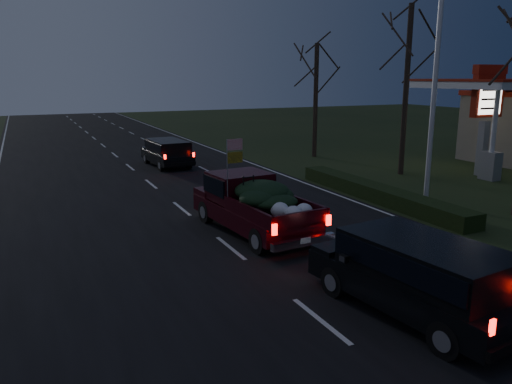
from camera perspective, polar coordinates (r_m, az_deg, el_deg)
name	(u,v)px	position (r m, az deg, el deg)	size (l,w,h in m)	color
ground	(231,249)	(14.98, -2.93, -6.47)	(120.00, 120.00, 0.00)	black
road_asphalt	(231,248)	(14.98, -2.93, -6.43)	(14.00, 120.00, 0.02)	black
hedge_row	(377,193)	(21.27, 13.70, -0.09)	(1.00, 10.00, 0.60)	black
light_pole	(436,64)	(21.13, 19.92, 13.60)	(0.50, 0.90, 9.16)	silver
gas_price_pylon	(487,102)	(27.96, 24.91, 9.34)	(2.00, 0.41, 5.57)	gray
gas_canopy	(499,89)	(30.12, 26.05, 10.53)	(7.10, 6.10, 4.88)	silver
bare_tree_mid	(409,49)	(26.87, 17.06, 15.39)	(3.60, 3.60, 8.50)	black
bare_tree_far	(316,73)	(31.87, 6.91, 13.38)	(3.60, 3.60, 7.00)	black
pickup_truck	(253,201)	(16.24, -0.32, -1.06)	(2.47, 5.46, 2.78)	#34070E
lead_suv	(167,150)	(28.76, -10.10, 4.72)	(2.03, 4.37, 1.23)	black
rear_suv	(421,270)	(11.15, 18.29, -8.47)	(2.59, 4.98, 1.37)	black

